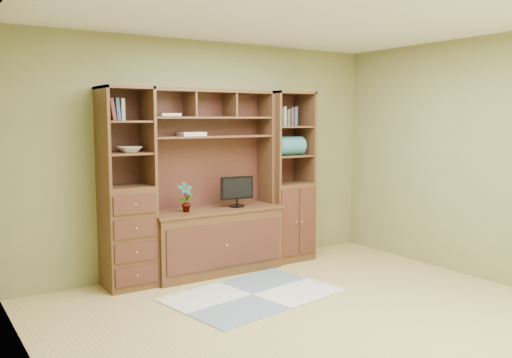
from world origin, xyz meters
TOP-DOWN VIEW (x-y plane):
  - room at (0.00, 0.00)m, footprint 4.60×4.10m
  - center_hutch at (-0.05, 1.73)m, footprint 1.54×0.53m
  - left_tower at (-1.05, 1.77)m, footprint 0.50×0.45m
  - right_tower at (0.97, 1.77)m, footprint 0.55×0.45m
  - rug at (-0.14, 0.83)m, footprint 1.76×1.32m
  - monitor at (0.21, 1.70)m, footprint 0.41×0.22m
  - orchid at (-0.43, 1.70)m, footprint 0.17×0.11m
  - magazines at (-0.29, 1.82)m, footprint 0.27×0.20m
  - bowl at (-1.01, 1.77)m, footprint 0.24×0.24m
  - blanket_teal at (0.94, 1.73)m, footprint 0.39×0.23m
  - blanket_red at (1.04, 1.85)m, footprint 0.34×0.19m

SIDE VIEW (x-z plane):
  - rug at x=-0.14m, z-range 0.00..0.01m
  - orchid at x=-0.43m, z-range 0.73..1.05m
  - monitor at x=0.21m, z-range 0.73..1.21m
  - center_hutch at x=-0.05m, z-range 0.00..2.05m
  - left_tower at x=-1.05m, z-range 0.00..2.05m
  - right_tower at x=0.97m, z-range 0.00..2.05m
  - room at x=0.00m, z-range -0.02..2.62m
  - blanket_red at x=1.04m, z-range 1.29..1.48m
  - blanket_teal at x=0.94m, z-range 1.29..1.52m
  - bowl at x=-1.01m, z-range 1.39..1.45m
  - magazines at x=-0.29m, z-range 1.54..1.58m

